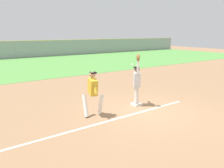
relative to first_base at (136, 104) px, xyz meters
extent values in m
plane|color=#936D4C|center=(-0.13, -0.90, -0.04)|extent=(71.81, 71.81, 0.00)
cube|color=#549342|center=(-0.13, 14.99, -0.04)|extent=(55.31, 14.57, 0.01)
cube|color=white|center=(-4.00, -0.90, -0.04)|extent=(12.00, 0.46, 0.01)
cube|color=white|center=(0.00, 0.00, 0.00)|extent=(0.39, 0.39, 0.08)
cylinder|color=silver|center=(0.04, 0.07, 0.39)|extent=(0.21, 0.21, 0.85)
cylinder|color=silver|center=(-0.07, -0.10, 0.39)|extent=(0.21, 0.21, 0.85)
cube|color=#B7B7B7|center=(-0.02, -0.01, 1.11)|extent=(0.45, 0.51, 0.60)
sphere|color=brown|center=(-0.02, -0.01, 1.56)|extent=(0.32, 0.32, 0.23)
cube|color=black|center=(-0.04, 0.00, 1.64)|extent=(0.29, 0.29, 0.05)
cylinder|color=#B7B7B7|center=(-0.14, -0.20, 1.72)|extent=(0.12, 0.12, 0.62)
cylinder|color=#B7B7B7|center=(0.10, 0.17, 1.41)|extent=(0.41, 0.57, 0.09)
ellipsoid|color=brown|center=(-0.14, -0.20, 2.08)|extent=(0.27, 0.31, 0.32)
cylinder|color=white|center=(-1.97, -0.21, 0.38)|extent=(0.23, 0.45, 0.85)
cylinder|color=white|center=(-2.49, 0.05, 0.38)|extent=(0.23, 0.45, 0.85)
cube|color=gold|center=(-2.23, -0.08, 1.11)|extent=(0.35, 0.56, 0.66)
sphere|color=tan|center=(-2.23, -0.08, 1.56)|extent=(0.27, 0.27, 0.23)
cube|color=black|center=(-2.20, -0.09, 1.64)|extent=(0.25, 0.24, 0.05)
cylinder|color=gold|center=(-2.19, 0.14, 1.19)|extent=(0.16, 0.41, 0.58)
cylinder|color=gold|center=(-2.27, -0.30, 1.19)|extent=(0.16, 0.41, 0.58)
sphere|color=white|center=(0.00, 0.36, 1.72)|extent=(0.07, 0.07, 0.07)
cube|color=#93999E|center=(-0.13, 22.28, 0.99)|extent=(55.31, 0.06, 2.06)
cylinder|color=yellow|center=(-0.13, 22.28, 2.05)|extent=(55.31, 0.06, 0.06)
cylinder|color=gray|center=(-0.13, 22.28, 0.99)|extent=(0.08, 0.08, 2.06)
cylinder|color=gray|center=(13.70, 22.28, 0.99)|extent=(0.08, 0.08, 2.06)
cylinder|color=gray|center=(27.53, 22.28, 0.99)|extent=(0.08, 0.08, 2.06)
cylinder|color=black|center=(-1.08, 26.03, 0.26)|extent=(0.61, 0.26, 0.60)
cylinder|color=black|center=(-1.21, 24.14, 0.26)|extent=(0.61, 0.26, 0.60)
cube|color=#23389E|center=(3.32, 25.30, 0.53)|extent=(4.54, 2.25, 0.55)
cube|color=#2D333D|center=(3.32, 25.30, 1.01)|extent=(2.33, 1.92, 0.40)
cylinder|color=black|center=(4.84, 26.13, 0.26)|extent=(0.62, 0.27, 0.60)
cylinder|color=black|center=(4.69, 24.24, 0.26)|extent=(0.62, 0.27, 0.60)
cylinder|color=black|center=(1.95, 26.36, 0.26)|extent=(0.62, 0.27, 0.60)
cylinder|color=black|center=(1.80, 24.47, 0.26)|extent=(0.62, 0.27, 0.60)
cube|color=#B7B7BC|center=(9.55, 24.96, 0.53)|extent=(4.46, 2.05, 0.55)
cube|color=#2D333D|center=(9.55, 24.96, 1.01)|extent=(2.26, 1.82, 0.40)
cylinder|color=black|center=(11.03, 25.86, 0.26)|extent=(0.61, 0.24, 0.60)
cylinder|color=black|center=(10.97, 23.96, 0.26)|extent=(0.61, 0.24, 0.60)
cylinder|color=black|center=(8.14, 25.96, 0.26)|extent=(0.61, 0.24, 0.60)
cylinder|color=black|center=(8.07, 24.06, 0.26)|extent=(0.61, 0.24, 0.60)
camera|label=1|loc=(-6.31, -7.26, 3.09)|focal=36.54mm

